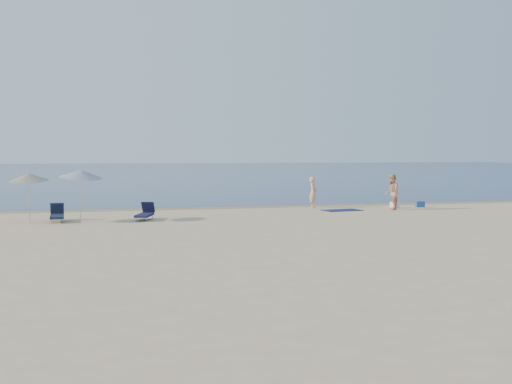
% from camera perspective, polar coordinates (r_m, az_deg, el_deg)
% --- Properties ---
extents(ground, '(160.00, 160.00, 0.00)m').
position_cam_1_polar(ground, '(16.39, 19.22, -6.66)').
color(ground, '#CDB388').
rests_on(ground, ground).
extents(sea, '(240.00, 160.00, 0.01)m').
position_cam_1_polar(sea, '(113.80, -9.91, 1.95)').
color(sea, '#0C1B48').
rests_on(sea, ground).
extents(wet_sand_strip, '(240.00, 1.60, 0.00)m').
position_cam_1_polar(wet_sand_strip, '(34.14, 0.87, -1.31)').
color(wet_sand_strip, '#847254').
rests_on(wet_sand_strip, ground).
extents(person_left, '(0.61, 0.70, 1.62)m').
position_cam_1_polar(person_left, '(33.38, 5.10, -0.04)').
color(person_left, tan).
rests_on(person_left, ground).
extents(person_right, '(1.01, 1.08, 1.78)m').
position_cam_1_polar(person_right, '(32.95, 11.99, -0.01)').
color(person_right, tan).
rests_on(person_right, ground).
extents(beach_towel, '(2.04, 1.34, 0.03)m').
position_cam_1_polar(beach_towel, '(32.09, 7.62, -1.61)').
color(beach_towel, '#0E174A').
rests_on(beach_towel, ground).
extents(white_bag, '(0.45, 0.41, 0.33)m').
position_cam_1_polar(white_bag, '(34.00, 12.22, -1.13)').
color(white_bag, silver).
rests_on(white_bag, ground).
extents(blue_cooler, '(0.48, 0.38, 0.31)m').
position_cam_1_polar(blue_cooler, '(34.88, 14.37, -1.06)').
color(blue_cooler, '#1B4393').
rests_on(blue_cooler, ground).
extents(umbrella_near, '(2.33, 2.34, 2.29)m').
position_cam_1_polar(umbrella_near, '(27.62, -15.29, 1.57)').
color(umbrella_near, silver).
rests_on(umbrella_near, ground).
extents(umbrella_far, '(2.05, 2.07, 2.14)m').
position_cam_1_polar(umbrella_far, '(27.71, -19.57, 1.24)').
color(umbrella_far, silver).
rests_on(umbrella_far, ground).
extents(lounger_left, '(0.62, 1.71, 0.75)m').
position_cam_1_polar(lounger_left, '(27.91, -17.27, -1.96)').
color(lounger_left, '#151E3A').
rests_on(lounger_left, ground).
extents(lounger_right, '(1.02, 1.75, 0.73)m').
position_cam_1_polar(lounger_right, '(27.71, -9.84, -1.91)').
color(lounger_right, '#16173D').
rests_on(lounger_right, ground).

